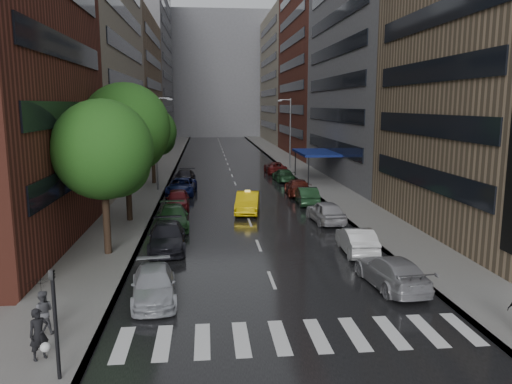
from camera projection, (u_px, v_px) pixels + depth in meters
ground at (285, 314)px, 20.14m from camera, size 220.00×220.00×0.00m
road at (228, 166)px, 69.14m from camera, size 14.00×140.00×0.01m
sidewalk_left at (163, 166)px, 68.24m from camera, size 4.00×140.00×0.15m
sidewalk_right at (292, 164)px, 70.02m from camera, size 4.00×140.00×0.15m
crosswalk at (299, 336)px, 18.20m from camera, size 13.15×2.80×0.01m
buildings_left at (123, 52)px, 73.51m from camera, size 8.00×108.00×38.00m
buildings_right at (325, 59)px, 74.59m from camera, size 8.05×109.10×36.00m
building_far at (216, 75)px, 133.01m from camera, size 40.00×14.00×32.00m
tree_near at (103, 150)px, 26.93m from camera, size 5.45×5.45×8.69m
tree_mid at (126, 128)px, 34.81m from camera, size 6.21×6.21×9.89m
tree_far at (152, 132)px, 51.99m from camera, size 5.09×5.09×8.11m
taxi at (248, 202)px, 38.92m from camera, size 2.41×5.15×1.63m
parked_cars_left at (176, 205)px, 38.42m from camera, size 2.94×37.37×1.56m
parked_cars_right at (306, 195)px, 42.50m from camera, size 2.47×44.18×1.60m
ped_bag_walker at (39, 335)px, 16.16m from camera, size 0.75×0.71×1.73m
ped_black_umbrella at (42, 301)px, 17.91m from camera, size 0.96×0.98×2.09m
traffic_light at (55, 314)px, 14.78m from camera, size 0.18×0.15×3.45m
street_lamp_left at (157, 141)px, 47.93m from camera, size 1.74×0.22×9.00m
street_lamp_right at (290, 132)px, 64.16m from camera, size 1.74×0.22×9.00m
awning at (316, 153)px, 54.79m from camera, size 4.00×8.00×3.12m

